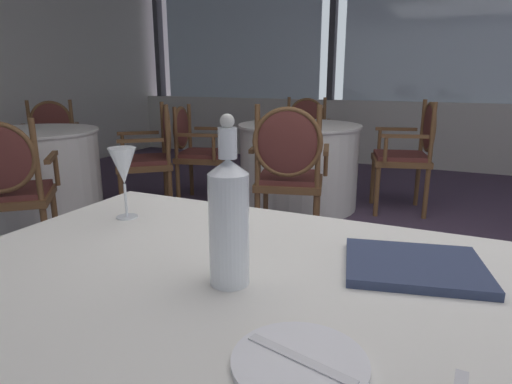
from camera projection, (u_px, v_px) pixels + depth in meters
ground_plane at (375, 364)px, 1.84m from camera, size 15.26×15.26×0.00m
window_wall_far at (443, 79)px, 5.42m from camera, size 9.09×0.14×2.82m
side_plate at (300, 362)px, 0.65m from camera, size 0.21×0.21×0.01m
butter_knife at (300, 359)px, 0.65m from camera, size 0.18×0.06×0.00m
water_bottle at (229, 218)px, 0.88m from camera, size 0.08×0.08×0.35m
wine_glass at (123, 167)px, 1.29m from camera, size 0.08×0.08×0.22m
menu_book at (414, 266)px, 0.97m from camera, size 0.34×0.30×0.02m
background_table_0 at (298, 166)px, 3.99m from camera, size 1.09×1.09×0.75m
dining_chair_0_0 at (305, 133)px, 4.86m from camera, size 0.61×0.56×0.94m
dining_chair_0_1 at (196, 146)px, 4.10m from camera, size 0.56×0.61×0.91m
dining_chair_0_2 at (289, 166)px, 3.00m from camera, size 0.61×0.56×0.99m
dining_chair_0_3 at (412, 147)px, 3.78m from camera, size 0.56×0.61×0.97m
background_table_2 at (37, 176)px, 3.58m from camera, size 1.02×1.02×0.75m
dining_chair_2_0 at (153, 150)px, 3.80m from camera, size 0.65×0.66×0.95m
dining_chair_2_1 at (51, 139)px, 4.40m from camera, size 0.66×0.65×0.94m
dining_chair_2_3 at (7, 182)px, 2.67m from camera, size 0.66×0.65×0.94m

